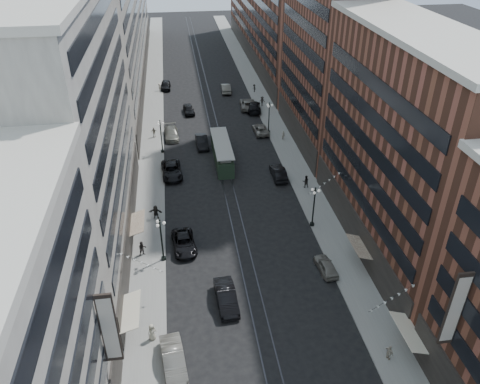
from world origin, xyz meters
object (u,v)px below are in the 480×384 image
car_7 (172,170)px  car_14 (226,88)px  pedestrian_2 (142,249)px  car_12 (254,107)px  pedestrian_7 (306,181)px  car_9 (166,85)px  car_extra_0 (248,104)px  car_13 (189,110)px  pedestrian_6 (154,132)px  pedestrian_8 (283,135)px  pedestrian_4 (389,353)px  car_1 (173,359)px  pedestrian_9 (262,101)px  lamppost_se_mid (269,117)px  streetcar (222,153)px  car_8 (171,133)px  car_11 (261,129)px  car_2 (184,243)px  lamppost_sw_mid (161,135)px  pedestrian_extra_0 (152,332)px  car_4 (326,266)px  pedestrian_extra_2 (159,87)px  pedestrian_extra_1 (254,88)px  car_5 (226,297)px  pedestrian_5 (156,212)px  lamppost_sw_far (161,239)px  car_10 (278,173)px  car_extra_1 (202,142)px  lamppost_se_far (314,205)px

car_7 → car_14: bearing=67.0°
pedestrian_2 → car_12: pedestrian_2 is taller
pedestrian_7 → car_9: bearing=-60.5°
car_extra_0 → car_13: bearing=9.1°
car_13 → pedestrian_6: (-6.44, -10.05, 0.25)m
car_9 → car_13: size_ratio=1.07×
pedestrian_6 → car_9: bearing=-100.0°
pedestrian_8 → pedestrian_4: bearing=69.0°
car_1 → pedestrian_9: size_ratio=2.84×
car_7 → car_14: (12.12, 34.44, 0.02)m
lamppost_se_mid → streetcar: lamppost_se_mid is taller
car_7 → car_13: size_ratio=1.33×
car_8 → car_11: size_ratio=1.13×
car_2 → car_13: 41.24m
car_9 → pedestrian_9: (18.83, -12.89, 0.23)m
lamppost_sw_mid → pedestrian_6: bearing=103.0°
pedestrian_4 → car_1: bearing=63.1°
lamppost_se_mid → car_8: 17.01m
car_13 → pedestrian_extra_0: (-6.12, -54.33, 0.25)m
car_4 → pedestrian_8: (2.70, 33.21, 0.22)m
pedestrian_extra_2 → car_2: bearing=36.7°
pedestrian_2 → pedestrian_extra_2: (1.78, 55.25, -0.14)m
car_2 → car_7: (-1.06, 17.47, 0.09)m
car_2 → pedestrian_extra_1: (17.00, 50.77, 0.20)m
pedestrian_8 → pedestrian_extra_1: 23.80m
car_2 → car_7: 17.50m
car_8 → car_5: bearing=-85.9°
car_9 → car_14: 13.20m
lamppost_se_mid → car_14: 22.46m
pedestrian_5 → pedestrian_9: 41.71m
car_7 → car_13: bearing=77.4°
lamppost_sw_far → car_4: lamppost_sw_far is taller
car_10 → pedestrian_extra_0: (-17.85, -27.72, 0.20)m
car_12 → pedestrian_7: size_ratio=3.31×
car_2 → pedestrian_extra_2: bearing=87.9°
car_5 → car_7: car_5 is taller
pedestrian_4 → pedestrian_5: size_ratio=0.87×
car_12 → car_extra_1: bearing=58.5°
streetcar → car_9: 35.86m
pedestrian_5 → pedestrian_extra_1: bearing=76.5°
car_4 → pedestrian_7: bearing=-102.7°
car_12 → pedestrian_extra_2: bearing=-30.4°
lamppost_sw_far → car_7: size_ratio=0.89×
pedestrian_extra_0 → car_extra_1: bearing=43.7°
lamppost_sw_mid → car_7: (1.34, -7.64, -2.24)m
lamppost_se_far → pedestrian_2: size_ratio=2.96×
car_8 → car_extra_0: bearing=34.9°
lamppost_sw_mid → car_5: bearing=-79.8°
car_12 → pedestrian_6: 21.23m
pedestrian_9 → car_9: bearing=142.9°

